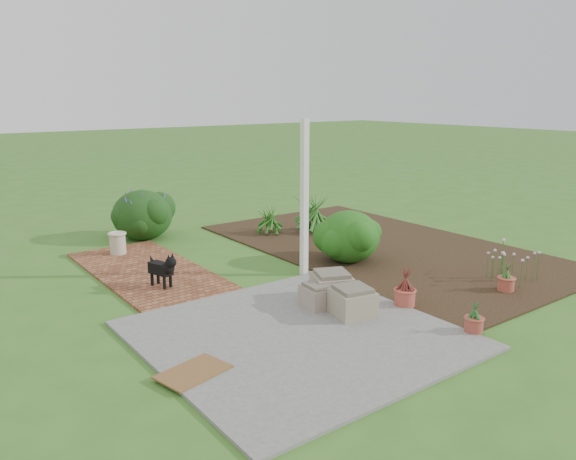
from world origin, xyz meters
TOP-DOWN VIEW (x-y plane):
  - ground at (0.00, 0.00)m, footprint 80.00×80.00m
  - concrete_patio at (-1.25, -1.75)m, footprint 3.50×3.50m
  - brick_path at (-1.70, 1.75)m, footprint 1.60×3.50m
  - garden_bed at (2.50, 0.50)m, footprint 4.00×7.00m
  - veranda_post at (0.30, 0.10)m, footprint 0.10×0.10m
  - stone_trough_near at (-0.31, -1.71)m, footprint 0.59×0.59m
  - stone_trough_mid at (-0.46, -1.20)m, footprint 0.46×0.46m
  - stone_trough_far at (-0.14, -1.10)m, footprint 0.68×0.68m
  - coir_doormat at (-2.72, -1.89)m, footprint 0.80×0.61m
  - black_dog at (-1.84, 0.78)m, footprint 0.28×0.57m
  - cream_ceramic_urn at (-1.74, 2.97)m, footprint 0.38×0.38m
  - evergreen_shrub at (1.35, 0.18)m, footprint 1.28×1.28m
  - agapanthus_clump_back at (2.19, 2.25)m, footprint 1.35×1.35m
  - agapanthus_clump_front at (1.34, 2.61)m, footprint 0.80×0.80m
  - pink_flower_patch at (2.66, -2.05)m, footprint 1.12×1.12m
  - terracotta_pot_bronze at (0.52, -1.87)m, footprint 0.36×0.36m
  - terracotta_pot_small_left at (2.19, -2.35)m, footprint 0.26×0.26m
  - terracotta_pot_small_right at (0.52, -2.98)m, footprint 0.28×0.28m
  - purple_flowering_bush at (-0.87, 3.91)m, footprint 1.42×1.42m

SIDE VIEW (x-z plane):
  - ground at x=0.00m, z-range 0.00..0.00m
  - garden_bed at x=2.50m, z-range 0.00..0.03m
  - concrete_patio at x=-1.25m, z-range 0.00..0.04m
  - brick_path at x=-1.70m, z-range 0.00..0.04m
  - coir_doormat at x=-2.72m, z-range 0.04..0.06m
  - terracotta_pot_small_right at x=0.52m, z-range 0.03..0.22m
  - terracotta_pot_small_left at x=2.19m, z-range 0.03..0.23m
  - terracotta_pot_bronze at x=0.52m, z-range 0.03..0.26m
  - stone_trough_mid at x=-0.46m, z-range 0.04..0.32m
  - stone_trough_near at x=-0.31m, z-range 0.04..0.37m
  - stone_trough_far at x=-0.14m, z-range 0.04..0.38m
  - cream_ceramic_urn at x=-1.74m, z-range 0.04..0.42m
  - pink_flower_patch at x=2.66m, z-range 0.03..0.58m
  - black_dog at x=-1.84m, z-range 0.09..0.59m
  - agapanthus_clump_front at x=1.34m, z-range 0.03..0.72m
  - evergreen_shrub at x=1.35m, z-range 0.03..0.94m
  - purple_flowering_bush at x=-0.87m, z-range 0.00..1.02m
  - agapanthus_clump_back at x=2.19m, z-range 0.03..1.02m
  - veranda_post at x=0.30m, z-range 0.00..2.50m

